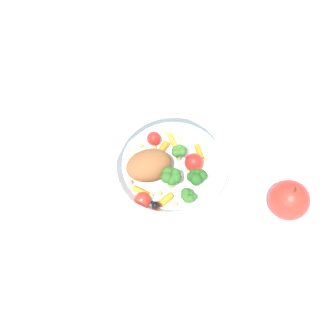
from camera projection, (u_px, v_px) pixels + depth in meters
name	position (u px, v px, depth m)	size (l,w,h in m)	color
ground_plane	(175.00, 176.00, 0.68)	(2.40, 2.40, 0.00)	silver
food_container	(166.00, 168.00, 0.65)	(0.21, 0.21, 0.06)	white
loose_apple	(289.00, 200.00, 0.62)	(0.07, 0.07, 0.08)	red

